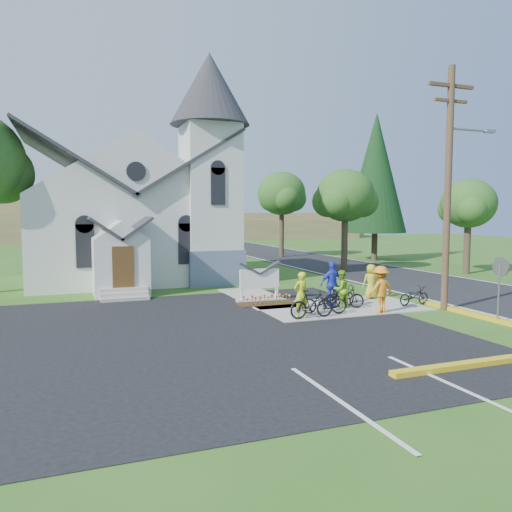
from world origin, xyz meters
name	(u,v)px	position (x,y,z in m)	size (l,w,h in m)	color
ground	(315,312)	(0.00, 0.00, 0.00)	(120.00, 120.00, 0.00)	#305E1B
parking_lot	(150,339)	(-7.00, -2.00, 0.01)	(20.00, 16.00, 0.02)	black
road	(341,266)	(10.00, 15.00, 0.01)	(8.00, 90.00, 0.02)	black
sidewalk	(340,307)	(1.50, 0.50, 0.03)	(7.00, 4.00, 0.05)	gray
church	(137,193)	(-5.48, 12.48, 5.25)	(12.35, 12.00, 13.00)	silver
church_sign	(259,279)	(-1.20, 3.20, 1.03)	(2.20, 0.40, 1.70)	gray
flower_bed	(267,304)	(-1.20, 2.30, 0.04)	(2.60, 1.10, 0.07)	#381C0F
utility_pole	(449,180)	(5.36, -1.50, 5.40)	(3.45, 0.28, 10.00)	#442D22
stop_sign	(500,275)	(5.43, -4.20, 1.78)	(0.11, 0.76, 2.48)	gray
tree_road_near	(345,196)	(8.50, 12.00, 5.21)	(4.00, 4.00, 7.05)	#3D3021
tree_road_mid	(282,194)	(9.00, 24.00, 5.78)	(4.40, 4.40, 7.80)	#3D3021
tree_road_far	(469,204)	(15.50, 8.00, 4.63)	(3.60, 3.60, 6.30)	#3D3021
conifer	(376,173)	(15.00, 18.00, 7.39)	(5.20, 5.20, 12.40)	#3D3021
distant_hills	(159,225)	(3.36, 56.33, 2.17)	(61.00, 10.00, 5.60)	olive
cyclist_0	(301,294)	(-1.03, -0.82, 0.93)	(0.64, 0.42, 1.76)	#CEE51A
bike_0	(324,302)	(0.09, -0.59, 0.53)	(0.63, 1.81, 0.95)	black
cyclist_1	(341,289)	(1.33, 0.19, 0.86)	(0.79, 0.61, 1.62)	#71B221
bike_1	(312,304)	(-0.75, -1.20, 0.60)	(0.52, 1.84, 1.10)	black
cyclist_2	(332,284)	(1.20, 0.69, 1.02)	(1.13, 0.47, 1.93)	#2838CB
bike_2	(339,296)	(1.32, 0.33, 0.53)	(0.64, 1.83, 0.96)	black
cyclist_3	(380,289)	(2.33, -1.20, 1.00)	(1.22, 0.70, 1.90)	orange
bike_3	(345,297)	(1.49, 0.12, 0.53)	(0.45, 1.60, 0.96)	black
cyclist_4	(371,281)	(3.86, 1.75, 0.86)	(0.79, 0.52, 1.62)	gold
bike_4	(414,296)	(4.70, -0.30, 0.46)	(0.54, 1.55, 0.81)	black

